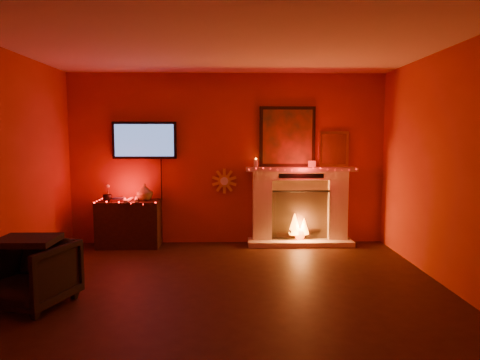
# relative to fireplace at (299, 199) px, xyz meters

# --- Properties ---
(room) EXTENTS (5.00, 5.00, 5.00)m
(room) POSITION_rel_fireplace_xyz_m (-1.14, -2.39, 0.63)
(room) COLOR black
(room) RESTS_ON ground
(floor) EXTENTS (5.00, 5.00, 0.00)m
(floor) POSITION_rel_fireplace_xyz_m (-1.14, -2.39, -0.72)
(floor) COLOR black
(floor) RESTS_ON ground
(fireplace) EXTENTS (1.72, 0.40, 2.18)m
(fireplace) POSITION_rel_fireplace_xyz_m (0.00, 0.00, 0.00)
(fireplace) COLOR beige
(fireplace) RESTS_ON floor
(tv) EXTENTS (1.00, 0.07, 1.24)m
(tv) POSITION_rel_fireplace_xyz_m (-2.44, 0.06, 0.92)
(tv) COLOR black
(tv) RESTS_ON room
(sunburst_clock) EXTENTS (0.40, 0.03, 0.40)m
(sunburst_clock) POSITION_rel_fireplace_xyz_m (-1.19, 0.09, 0.28)
(sunburst_clock) COLOR orange
(sunburst_clock) RESTS_ON room
(console_table) EXTENTS (0.95, 0.53, 0.98)m
(console_table) POSITION_rel_fireplace_xyz_m (-2.66, -0.13, -0.33)
(console_table) COLOR black
(console_table) RESTS_ON floor
(armchair) EXTENTS (0.90, 0.91, 0.66)m
(armchair) POSITION_rel_fireplace_xyz_m (-3.09, -2.48, -0.40)
(armchair) COLOR black
(armchair) RESTS_ON floor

